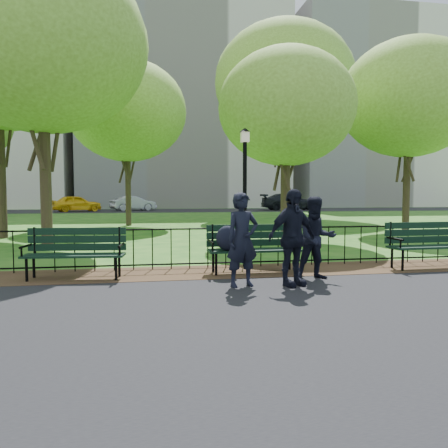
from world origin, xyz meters
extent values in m
plane|color=#1C5717|center=(0.00, 0.00, 0.00)|extent=(120.00, 120.00, 0.00)
cube|color=black|center=(0.00, -3.40, 0.01)|extent=(60.00, 9.20, 0.01)
cube|color=#3D2419|center=(0.00, 1.50, 0.01)|extent=(60.00, 1.60, 0.01)
cube|color=black|center=(0.00, 35.00, 0.01)|extent=(70.00, 9.00, 0.01)
cylinder|color=black|center=(0.00, 2.00, 0.88)|extent=(24.00, 0.04, 0.04)
cylinder|color=black|center=(0.00, 2.00, 0.12)|extent=(24.00, 0.04, 0.04)
cylinder|color=black|center=(0.00, 2.00, 0.45)|extent=(0.02, 0.02, 0.90)
cube|color=silver|center=(2.00, 48.00, 15.00)|extent=(24.00, 15.00, 30.00)
cube|color=silver|center=(26.00, 48.00, 12.00)|extent=(20.00, 15.00, 24.00)
cube|color=black|center=(-0.13, 1.27, 0.48)|extent=(1.92, 0.53, 0.04)
cube|color=black|center=(-0.13, 1.55, 0.84)|extent=(1.91, 0.06, 0.48)
cylinder|color=black|center=(-0.96, 1.07, 0.24)|extent=(0.05, 0.05, 0.48)
cylinder|color=black|center=(0.70, 1.09, 0.24)|extent=(0.05, 0.05, 0.48)
cylinder|color=black|center=(-0.96, 1.46, 0.24)|extent=(0.05, 0.05, 0.48)
cylinder|color=black|center=(0.69, 1.48, 0.24)|extent=(0.05, 0.05, 0.48)
cylinder|color=black|center=(-1.03, 1.26, 0.67)|extent=(0.05, 0.59, 0.04)
cylinder|color=black|center=(0.77, 1.29, 0.67)|extent=(0.05, 0.59, 0.04)
ellipsoid|color=black|center=(-0.72, 1.16, 0.75)|extent=(0.46, 0.33, 0.50)
cube|color=black|center=(-3.68, 1.17, 0.47)|extent=(1.92, 0.68, 0.04)
cube|color=black|center=(-3.65, 1.44, 0.83)|extent=(1.88, 0.22, 0.47)
cylinder|color=black|center=(-4.51, 1.06, 0.24)|extent=(0.05, 0.05, 0.47)
cylinder|color=black|center=(-2.88, 0.91, 0.24)|extent=(0.05, 0.05, 0.47)
cylinder|color=black|center=(-4.47, 1.44, 0.24)|extent=(0.05, 0.05, 0.47)
cylinder|color=black|center=(-2.85, 1.28, 0.24)|extent=(0.05, 0.05, 0.47)
cylinder|color=black|center=(-4.56, 1.26, 0.66)|extent=(0.10, 0.59, 0.04)
cylinder|color=black|center=(-2.79, 1.09, 0.66)|extent=(0.10, 0.59, 0.04)
cube|color=black|center=(3.83, 1.14, 0.49)|extent=(1.96, 0.59, 0.04)
cube|color=black|center=(3.82, 1.42, 0.86)|extent=(1.94, 0.11, 0.49)
cylinder|color=black|center=(2.99, 0.92, 0.24)|extent=(0.05, 0.05, 0.49)
cylinder|color=black|center=(2.98, 1.30, 0.24)|extent=(0.05, 0.05, 0.49)
cylinder|color=black|center=(2.91, 1.11, 0.68)|extent=(0.07, 0.61, 0.04)
cylinder|color=black|center=(0.42, 4.67, 0.08)|extent=(0.27, 0.27, 0.16)
cylinder|color=black|center=(0.42, 4.67, 1.57)|extent=(0.12, 0.12, 3.13)
cube|color=beige|center=(0.42, 4.67, 3.23)|extent=(0.22, 0.22, 0.29)
cone|color=black|center=(0.42, 4.67, 3.43)|extent=(0.31, 0.31, 0.12)
cylinder|color=#2D2116|center=(-5.44, 7.03, 1.92)|extent=(0.35, 0.35, 3.84)
ellipsoid|color=olive|center=(-5.44, 7.03, 6.27)|extent=(6.47, 6.47, 5.50)
cylinder|color=#2D2116|center=(2.54, 7.53, 1.43)|extent=(0.30, 0.30, 2.86)
ellipsoid|color=olive|center=(2.54, 7.53, 4.67)|extent=(4.82, 4.82, 4.10)
cylinder|color=#2D2116|center=(8.84, 10.05, 1.76)|extent=(0.31, 0.31, 3.52)
ellipsoid|color=olive|center=(8.84, 10.05, 5.74)|extent=(5.92, 5.92, 5.03)
cylinder|color=#2D2116|center=(-7.58, 9.80, 2.15)|extent=(0.30, 0.30, 4.31)
cylinder|color=#2D2116|center=(-3.31, 15.59, 1.79)|extent=(0.29, 0.29, 3.58)
ellipsoid|color=olive|center=(-3.31, 15.59, 5.84)|extent=(6.03, 6.03, 5.12)
cylinder|color=#2D2116|center=(6.86, 21.57, 2.80)|extent=(0.36, 0.36, 5.61)
ellipsoid|color=olive|center=(6.86, 21.57, 9.15)|extent=(9.45, 9.45, 8.03)
imported|color=black|center=(-0.65, 0.02, 0.84)|extent=(0.68, 0.54, 1.65)
imported|color=black|center=(0.88, 0.43, 0.80)|extent=(0.79, 0.45, 1.58)
imported|color=black|center=(0.23, -0.07, 0.87)|extent=(1.09, 0.76, 1.72)
imported|color=yellow|center=(-8.75, 33.81, 0.76)|extent=(4.70, 3.40, 1.49)
imported|color=#94969B|center=(-3.74, 35.03, 0.71)|extent=(4.47, 3.05, 1.40)
imported|color=black|center=(11.51, 34.20, 0.83)|extent=(5.69, 2.41, 1.64)
camera|label=1|loc=(-2.26, -7.42, 1.65)|focal=35.00mm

